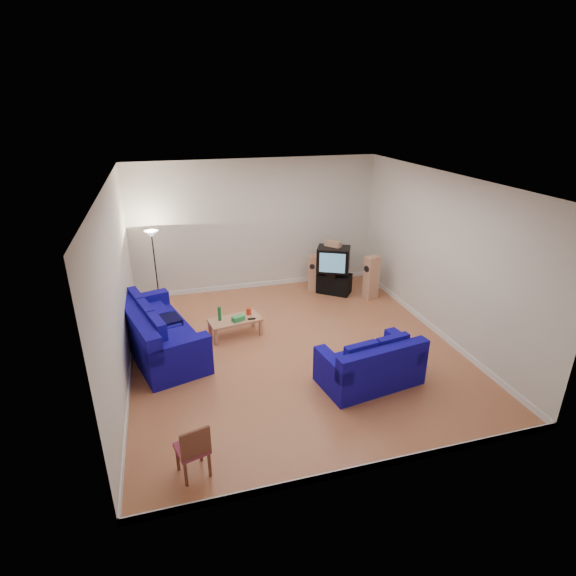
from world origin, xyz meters
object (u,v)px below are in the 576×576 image
object	(u,v)px
tv_stand	(334,283)
television	(333,259)
sofa_loveseat	(371,367)
sofa_three_seat	(156,336)
coffee_table	(235,321)

from	to	relation	value
tv_stand	television	size ratio (longest dim) A/B	0.86
sofa_loveseat	television	world-z (taller)	television
sofa_loveseat	tv_stand	xyz separation A→B (m)	(0.81, 3.81, -0.07)
sofa_three_seat	sofa_loveseat	bearing A→B (deg)	43.21
sofa_three_seat	sofa_loveseat	size ratio (longest dim) A/B	1.52
sofa_three_seat	sofa_loveseat	distance (m)	3.98
tv_stand	sofa_three_seat	bearing A→B (deg)	-118.78
tv_stand	television	world-z (taller)	television
sofa_three_seat	tv_stand	world-z (taller)	sofa_three_seat
sofa_three_seat	tv_stand	xyz separation A→B (m)	(4.25, 1.80, -0.11)
sofa_three_seat	coffee_table	distance (m)	1.55
sofa_three_seat	television	size ratio (longest dim) A/B	2.91
tv_stand	television	bearing A→B (deg)	-108.21
sofa_three_seat	coffee_table	xyz separation A→B (m)	(1.52, 0.26, -0.04)
sofa_three_seat	television	world-z (taller)	television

